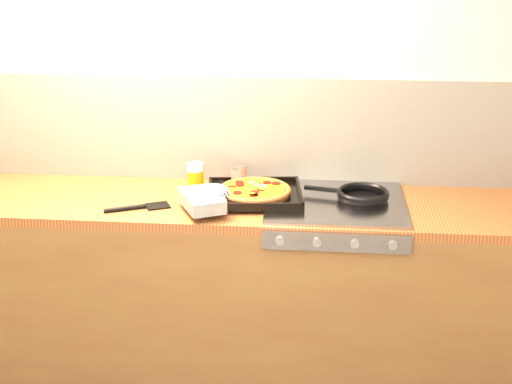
# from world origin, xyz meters

# --- Properties ---
(room_shell) EXTENTS (3.20, 3.20, 3.20)m
(room_shell) POSITION_xyz_m (0.00, 1.39, 1.15)
(room_shell) COLOR white
(room_shell) RESTS_ON ground
(counter_run) EXTENTS (3.20, 0.62, 0.90)m
(counter_run) POSITION_xyz_m (0.00, 1.10, 0.45)
(counter_run) COLOR brown
(counter_run) RESTS_ON ground
(stovetop) EXTENTS (0.60, 0.56, 0.02)m
(stovetop) POSITION_xyz_m (0.45, 1.10, 0.91)
(stovetop) COLOR gray
(stovetop) RESTS_ON counter_run
(pizza_on_tray) EXTENTS (0.56, 0.52, 0.07)m
(pizza_on_tray) POSITION_xyz_m (0.03, 1.07, 0.94)
(pizza_on_tray) COLOR black
(pizza_on_tray) RESTS_ON stovetop
(frying_pan) EXTENTS (0.40, 0.28, 0.04)m
(frying_pan) POSITION_xyz_m (0.56, 1.12, 0.94)
(frying_pan) COLOR black
(frying_pan) RESTS_ON stovetop
(tomato_can) EXTENTS (0.09, 0.09, 0.10)m
(tomato_can) POSITION_xyz_m (-0.00, 1.28, 0.95)
(tomato_can) COLOR maroon
(tomato_can) RESTS_ON counter_run
(juice_glass) EXTENTS (0.10, 0.10, 0.13)m
(juice_glass) POSITION_xyz_m (-0.19, 1.21, 0.97)
(juice_glass) COLOR orange
(juice_glass) RESTS_ON counter_run
(wooden_spoon) EXTENTS (0.30, 0.05, 0.02)m
(wooden_spoon) POSITION_xyz_m (0.16, 1.29, 0.91)
(wooden_spoon) COLOR #A47445
(wooden_spoon) RESTS_ON counter_run
(black_spatula) EXTENTS (0.28, 0.17, 0.02)m
(black_spatula) POSITION_xyz_m (-0.40, 0.96, 0.91)
(black_spatula) COLOR black
(black_spatula) RESTS_ON counter_run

